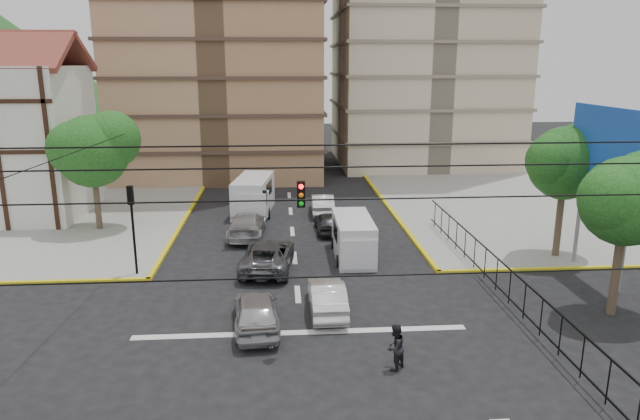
{
  "coord_description": "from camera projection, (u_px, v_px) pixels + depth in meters",
  "views": [
    {
      "loc": [
        -0.71,
        -19.07,
        10.17
      ],
      "look_at": [
        1.0,
        4.74,
        4.0
      ],
      "focal_mm": 32.0,
      "sensor_mm": 36.0,
      "label": 1
    }
  ],
  "objects": [
    {
      "name": "van_left_lane",
      "position": [
        253.0,
        196.0,
        39.44
      ],
      "size": [
        2.9,
        5.79,
        2.49
      ],
      "rotation": [
        0.0,
        0.0,
        -0.14
      ],
      "color": "silver",
      "rests_on": "ground"
    },
    {
      "name": "car_silver_front_left",
      "position": [
        256.0,
        311.0,
        22.35
      ],
      "size": [
        2.11,
        4.48,
        1.48
      ],
      "primitive_type": "imported",
      "rotation": [
        0.0,
        0.0,
        3.23
      ],
      "color": "#AAA9AE",
      "rests_on": "ground"
    },
    {
      "name": "traffic_light_hanging",
      "position": [
        304.0,
        206.0,
        17.57
      ],
      "size": [
        18.0,
        9.12,
        0.92
      ],
      "color": "black",
      "rests_on": "ground"
    },
    {
      "name": "car_grey_mid_left",
      "position": [
        268.0,
        255.0,
        28.89
      ],
      "size": [
        2.94,
        5.45,
        1.45
      ],
      "primitive_type": "imported",
      "rotation": [
        0.0,
        0.0,
        3.04
      ],
      "color": "#56575D",
      "rests_on": "ground"
    },
    {
      "name": "van_right_lane",
      "position": [
        354.0,
        240.0,
        30.27
      ],
      "size": [
        2.06,
        4.88,
        2.19
      ],
      "rotation": [
        0.0,
        0.0,
        -0.01
      ],
      "color": "silver",
      "rests_on": "ground"
    },
    {
      "name": "tudor_building",
      "position": [
        3.0,
        140.0,
        37.7
      ],
      "size": [
        10.8,
        8.05,
        12.23
      ],
      "color": "silver",
      "rests_on": "ground"
    },
    {
      "name": "tree_park_c",
      "position": [
        567.0,
        160.0,
        29.36
      ],
      "size": [
        4.65,
        3.8,
        7.25
      ],
      "color": "#473828",
      "rests_on": "ground"
    },
    {
      "name": "ground",
      "position": [
        302.0,
        347.0,
        21.01
      ],
      "size": [
        160.0,
        160.0,
        0.0
      ],
      "primitive_type": "plane",
      "color": "black",
      "rests_on": "ground"
    },
    {
      "name": "tree_tudor",
      "position": [
        94.0,
        148.0,
        34.35
      ],
      "size": [
        5.39,
        4.4,
        7.43
      ],
      "color": "#473828",
      "rests_on": "ground"
    },
    {
      "name": "billboard",
      "position": [
        608.0,
        156.0,
        26.31
      ],
      "size": [
        0.36,
        6.2,
        8.1
      ],
      "color": "slate",
      "rests_on": "ground"
    },
    {
      "name": "car_white_rear_right",
      "position": [
        322.0,
        204.0,
        39.51
      ],
      "size": [
        1.56,
        4.26,
        1.4
      ],
      "primitive_type": "imported",
      "rotation": [
        0.0,
        0.0,
        3.12
      ],
      "color": "silver",
      "rests_on": "ground"
    },
    {
      "name": "traffic_light_nw",
      "position": [
        132.0,
        215.0,
        27.22
      ],
      "size": [
        0.28,
        0.22,
        4.4
      ],
      "color": "black",
      "rests_on": "ground"
    },
    {
      "name": "pedestrian_crosswalk",
      "position": [
        395.0,
        347.0,
        19.33
      ],
      "size": [
        1.0,
        1.0,
        1.64
      ],
      "primitive_type": "imported",
      "rotation": [
        0.0,
        0.0,
        3.91
      ],
      "color": "black",
      "rests_on": "ground"
    },
    {
      "name": "car_white_front_right",
      "position": [
        327.0,
        297.0,
        23.86
      ],
      "size": [
        1.46,
        4.11,
        1.35
      ],
      "primitive_type": "imported",
      "rotation": [
        0.0,
        0.0,
        3.15
      ],
      "color": "white",
      "rests_on": "ground"
    },
    {
      "name": "car_darkgrey_mid_right",
      "position": [
        328.0,
        222.0,
        35.18
      ],
      "size": [
        1.58,
        3.79,
        1.28
      ],
      "primitive_type": "imported",
      "rotation": [
        0.0,
        0.0,
        3.16
      ],
      "color": "#28282A",
      "rests_on": "ground"
    },
    {
      "name": "car_silver_rear_left",
      "position": [
        247.0,
        225.0,
        34.27
      ],
      "size": [
        2.35,
        5.22,
        1.48
      ],
      "primitive_type": "imported",
      "rotation": [
        0.0,
        0.0,
        3.09
      ],
      "color": "#ACACB1",
      "rests_on": "ground"
    },
    {
      "name": "park_fence",
      "position": [
        495.0,
        293.0,
        25.98
      ],
      "size": [
        0.1,
        22.5,
        1.66
      ],
      "primitive_type": null,
      "color": "black",
      "rests_on": "ground"
    },
    {
      "name": "tree_park_a",
      "position": [
        628.0,
        197.0,
        22.61
      ],
      "size": [
        4.41,
        3.6,
        6.83
      ],
      "color": "#473828",
      "rests_on": "ground"
    },
    {
      "name": "stop_line",
      "position": [
        301.0,
        332.0,
        22.17
      ],
      "size": [
        13.0,
        0.4,
        0.01
      ],
      "primitive_type": "cube",
      "color": "silver",
      "rests_on": "ground"
    },
    {
      "name": "sidewalk_ne",
      "position": [
        564.0,
        205.0,
        41.69
      ],
      "size": [
        26.0,
        26.0,
        0.15
      ],
      "primitive_type": "cube",
      "color": "gray",
      "rests_on": "ground"
    }
  ]
}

